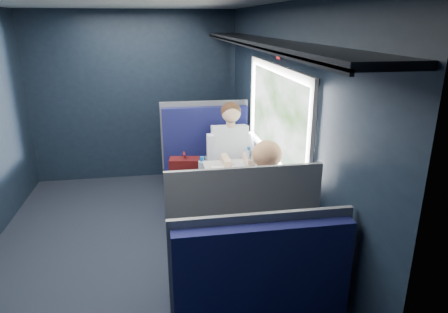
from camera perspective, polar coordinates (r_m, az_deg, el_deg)
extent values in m
cube|color=black|center=(4.09, -12.89, -13.44)|extent=(2.80, 4.20, 0.01)
cube|color=black|center=(3.78, 8.27, 3.31)|extent=(0.10, 4.20, 2.30)
cube|color=black|center=(5.72, -12.64, 8.29)|extent=(2.80, 0.10, 2.30)
cube|color=black|center=(1.68, -19.72, -18.69)|extent=(2.80, 0.10, 2.30)
cube|color=beige|center=(3.65, 7.61, 12.32)|extent=(0.03, 1.84, 0.07)
cube|color=beige|center=(3.83, 7.07, -0.40)|extent=(0.03, 1.84, 0.07)
cube|color=beige|center=(2.91, 12.23, 1.87)|extent=(0.03, 0.07, 0.78)
cube|color=beige|center=(4.55, 4.17, 8.28)|extent=(0.03, 0.07, 0.78)
cube|color=black|center=(3.59, 5.26, 16.06)|extent=(0.36, 4.10, 0.04)
cube|color=black|center=(3.55, 2.48, 15.77)|extent=(0.02, 4.10, 0.03)
cube|color=red|center=(3.63, 7.77, 14.59)|extent=(0.01, 0.10, 0.12)
cylinder|color=#54565E|center=(3.94, -0.29, -8.30)|extent=(0.08, 0.08, 0.70)
cube|color=beige|center=(3.82, 2.37, -3.14)|extent=(0.62, 1.00, 0.04)
cube|color=#0D0E3A|center=(4.69, -2.16, -5.40)|extent=(1.00, 0.50, 0.45)
cube|color=#0D0E3A|center=(4.77, -2.71, 2.66)|extent=(1.00, 0.10, 0.75)
cube|color=#54565E|center=(4.81, -2.79, 3.13)|extent=(1.04, 0.03, 0.82)
cube|color=#54565E|center=(4.52, -2.13, -1.90)|extent=(0.06, 0.40, 0.20)
cube|color=#4D1010|center=(4.53, -5.64, -1.69)|extent=(0.36, 0.22, 0.24)
cylinder|color=#4D1010|center=(4.47, -5.71, 0.32)|extent=(0.05, 0.14, 0.03)
cylinder|color=silver|center=(4.42, -3.12, -2.13)|extent=(0.09, 0.09, 0.24)
cylinder|color=blue|center=(4.38, -3.15, -0.36)|extent=(0.05, 0.05, 0.05)
cube|color=#0D0E3A|center=(3.34, 1.39, -16.26)|extent=(1.00, 0.50, 0.45)
cube|color=#0D0E3A|center=(2.78, 2.65, -9.60)|extent=(1.00, 0.10, 0.75)
cube|color=#54565E|center=(2.72, 2.90, -9.68)|extent=(1.04, 0.03, 0.82)
cube|color=#54565E|center=(3.21, 1.26, -11.00)|extent=(0.06, 0.40, 0.20)
cube|color=#0D0E3A|center=(5.71, -3.57, -0.93)|extent=(1.00, 0.40, 0.45)
cube|color=#0D0E3A|center=(5.31, -3.42, 3.85)|extent=(1.00, 0.10, 0.66)
cube|color=#54565E|center=(5.26, -3.36, 3.91)|extent=(1.04, 0.03, 0.72)
cube|color=#0D0E3A|center=(2.34, 5.58, -16.98)|extent=(1.00, 0.10, 0.66)
cube|color=#54565E|center=(2.37, 5.25, -15.83)|extent=(1.04, 0.03, 0.72)
cube|color=black|center=(4.48, 1.19, -2.36)|extent=(0.36, 0.44, 0.16)
cube|color=black|center=(4.42, 1.64, -6.97)|extent=(0.32, 0.12, 0.45)
cube|color=silver|center=(4.55, 0.85, 1.30)|extent=(0.40, 0.29, 0.53)
cylinder|color=#D8A88C|center=(4.43, 0.95, 4.60)|extent=(0.10, 0.10, 0.06)
sphere|color=#D8A88C|center=(4.38, 1.01, 6.25)|extent=(0.21, 0.21, 0.21)
sphere|color=#382114|center=(4.39, 0.98, 6.48)|extent=(0.22, 0.22, 0.22)
cube|color=silver|center=(4.48, -1.84, 1.01)|extent=(0.09, 0.12, 0.34)
cube|color=silver|center=(4.55, 3.66, 1.28)|extent=(0.09, 0.12, 0.34)
cube|color=black|center=(3.35, 5.25, -10.16)|extent=(0.36, 0.44, 0.16)
cube|color=black|center=(3.67, 4.31, -12.85)|extent=(0.32, 0.12, 0.45)
cube|color=black|center=(3.10, 6.13, -7.50)|extent=(0.40, 0.29, 0.53)
cylinder|color=#D8A88C|center=(3.02, 6.11, -2.40)|extent=(0.10, 0.10, 0.06)
sphere|color=#D8A88C|center=(2.99, 6.10, 0.15)|extent=(0.21, 0.21, 0.21)
sphere|color=tan|center=(2.97, 6.19, 0.33)|extent=(0.22, 0.22, 0.22)
cube|color=black|center=(3.08, 1.95, -7.51)|extent=(0.09, 0.12, 0.34)
cube|color=black|center=(3.19, 9.78, -6.84)|extent=(0.09, 0.12, 0.34)
cube|color=tan|center=(2.99, 6.51, -5.94)|extent=(0.26, 0.07, 0.36)
cube|color=white|center=(3.75, 2.11, -3.22)|extent=(0.57, 0.76, 0.01)
cube|color=silver|center=(3.98, 3.35, -1.79)|extent=(0.26, 0.34, 0.02)
cube|color=silver|center=(3.97, 5.05, 0.01)|extent=(0.03, 0.33, 0.23)
cube|color=black|center=(3.97, 4.95, 0.01)|extent=(0.02, 0.29, 0.18)
cylinder|color=silver|center=(4.09, 3.51, -0.16)|extent=(0.06, 0.06, 0.16)
cylinder|color=blue|center=(4.06, 3.53, 1.16)|extent=(0.03, 0.03, 0.04)
cylinder|color=white|center=(4.26, 4.71, 0.08)|extent=(0.07, 0.07, 0.09)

